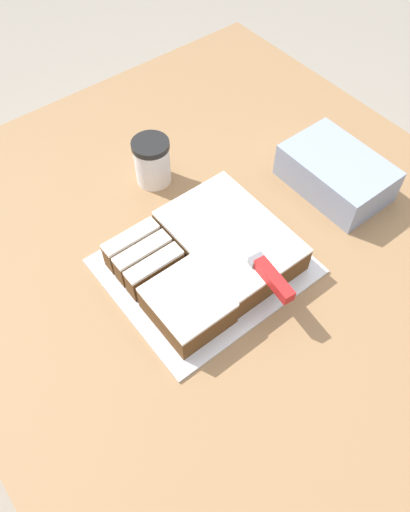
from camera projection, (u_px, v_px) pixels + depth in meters
ground_plane at (234, 417)px, 1.68m from camera, size 8.00×8.00×0.00m
countertop at (242, 363)px, 1.32m from camera, size 1.40×1.10×0.88m
cake_board at (205, 266)px, 0.96m from camera, size 0.31×0.36×0.01m
cake at (208, 256)px, 0.93m from camera, size 0.26×0.30×0.06m
knife at (262, 267)px, 0.87m from camera, size 0.27×0.05×0.02m
coffee_cup at (152, 161)px, 1.06m from camera, size 0.08×0.08×0.11m
storage_box at (336, 173)px, 1.06m from camera, size 0.22×0.15×0.08m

